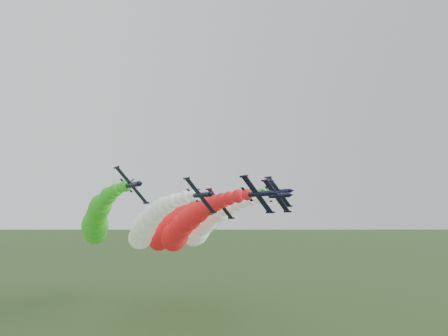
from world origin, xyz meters
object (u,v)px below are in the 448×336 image
Objects in this scene: jet_lead at (184,227)px; jet_inner_right at (205,225)px; jet_inner_left at (147,226)px; jet_trail at (167,230)px; jet_outer_left at (97,220)px; jet_outer_right at (211,220)px.

jet_inner_right is (12.64, 9.72, 0.25)m from jet_lead.
jet_lead is 1.00× the size of jet_inner_left.
jet_inner_right is at bearing -61.00° from jet_trail.
jet_lead is 1.00× the size of jet_outer_left.
jet_trail is (-7.94, 14.32, -1.83)m from jet_inner_right.
jet_lead is 24.55m from jet_trail.
jet_outer_right is at bearing 9.34° from jet_inner_left.
jet_outer_right is 0.99× the size of jet_trail.
jet_inner_left is at bearing -170.66° from jet_outer_right.
jet_outer_left is 0.99× the size of jet_trail.
jet_outer_left reaches higher than jet_trail.
jet_inner_right reaches higher than jet_lead.
jet_lead is 1.01× the size of jet_outer_right.
jet_outer_left is 1.00× the size of jet_outer_right.
jet_lead is 1.00× the size of jet_trail.
jet_inner_right is at bearing -9.91° from jet_outer_left.
jet_trail is at bearing 16.64° from jet_outer_left.
jet_outer_left is at bearing 170.09° from jet_inner_right.
jet_inner_right is at bearing -5.77° from jet_inner_left.
jet_inner_left is (-7.63, 11.77, 0.19)m from jet_lead.
jet_outer_left is (-14.99, 4.11, 2.01)m from jet_inner_left.
jet_inner_right is 16.48m from jet_trail.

